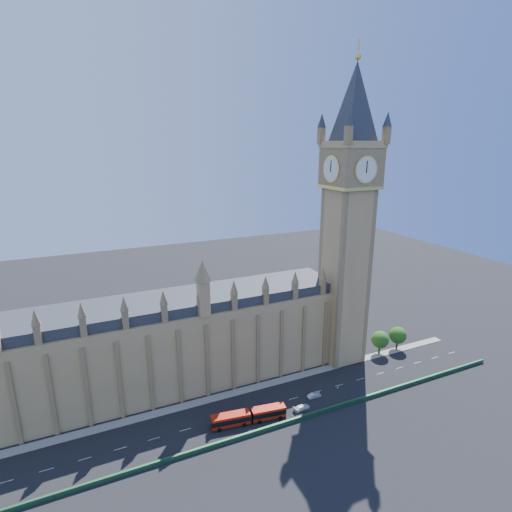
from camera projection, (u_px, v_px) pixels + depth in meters
name	position (u px, v px, depth m)	size (l,w,h in m)	color
ground	(256.00, 409.00, 110.79)	(400.00, 400.00, 0.00)	black
palace_westminster	(147.00, 347.00, 116.43)	(120.00, 20.00, 28.00)	tan
elizabeth_tower	(349.00, 199.00, 123.48)	(20.59, 20.59, 105.00)	tan
bridge_parapet	(270.00, 428.00, 102.73)	(160.00, 0.60, 1.20)	#1E4C2D
kerb_north	(243.00, 391.00, 119.10)	(160.00, 3.00, 0.16)	gray
tree_east_near	(380.00, 339.00, 138.85)	(6.00, 6.00, 8.50)	#382619
tree_east_far	(398.00, 335.00, 142.03)	(6.00, 6.00, 8.50)	#382619
red_bus	(249.00, 416.00, 105.16)	(20.33, 5.67, 3.42)	#B31B0B
car_grey	(252.00, 413.00, 107.91)	(1.78, 4.43, 1.51)	#3C3E43
car_silver	(314.00, 395.00, 115.81)	(1.46, 4.17, 1.38)	#B5B9BE
car_white	(302.00, 408.00, 110.38)	(2.02, 4.98, 1.44)	white
cone_a	(338.00, 388.00, 120.13)	(0.48, 0.48, 0.63)	black
cone_b	(314.00, 395.00, 116.81)	(0.49, 0.49, 0.64)	black
cone_c	(319.00, 392.00, 117.82)	(0.50, 0.50, 0.70)	black
cone_d	(316.00, 392.00, 118.21)	(0.42, 0.42, 0.65)	black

